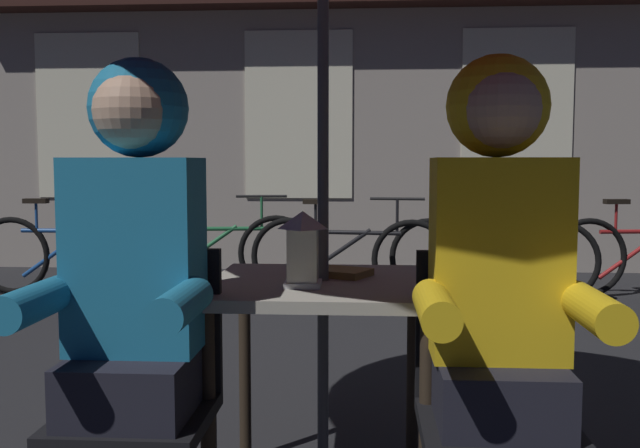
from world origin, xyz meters
The scene contains 11 objects.
cafe_table centered at (0.00, 0.00, 0.64)m, with size 0.72×0.72×0.74m.
lantern centered at (-0.05, -0.12, 0.86)m, with size 0.11×0.11×0.23m.
chair_left centered at (-0.48, -0.37, 0.49)m, with size 0.40×0.40×0.87m.
chair_right centered at (0.48, -0.37, 0.49)m, with size 0.40×0.40×0.87m.
person_left_hooded centered at (-0.48, -0.43, 0.85)m, with size 0.45×0.56×1.40m.
person_right_hooded centered at (0.48, -0.43, 0.85)m, with size 0.45×0.56×1.40m.
bicycle_nearest centered at (-2.35, 3.56, 0.35)m, with size 1.68×0.08×0.84m.
bicycle_second centered at (-1.16, 3.82, 0.35)m, with size 1.67×0.27×0.84m.
bicycle_third centered at (0.00, 3.57, 0.35)m, with size 1.67×0.27×0.84m.
bicycle_fourth centered at (1.16, 3.58, 0.35)m, with size 1.67×0.28×0.84m.
book centered at (0.04, 0.10, 0.75)m, with size 0.20×0.14×0.02m, color olive.
Camera 1 is at (0.14, -2.27, 1.12)m, focal length 40.28 mm.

